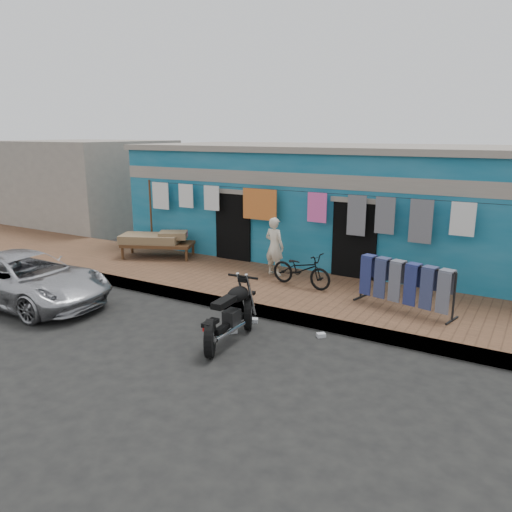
% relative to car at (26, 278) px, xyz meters
% --- Properties ---
extents(ground, '(80.00, 80.00, 0.00)m').
position_rel_car_xyz_m(ground, '(4.52, 0.38, -0.58)').
color(ground, black).
rests_on(ground, ground).
extents(sidewalk, '(28.00, 3.00, 0.25)m').
position_rel_car_xyz_m(sidewalk, '(4.52, 3.38, -0.46)').
color(sidewalk, brown).
rests_on(sidewalk, ground).
extents(curb, '(28.00, 0.10, 0.25)m').
position_rel_car_xyz_m(curb, '(4.52, 1.93, -0.46)').
color(curb, gray).
rests_on(curb, ground).
extents(building, '(12.20, 5.20, 3.36)m').
position_rel_car_xyz_m(building, '(4.52, 7.37, 1.10)').
color(building, '#0D5E82').
rests_on(building, ground).
extents(neighbor_left, '(6.00, 5.00, 3.40)m').
position_rel_car_xyz_m(neighbor_left, '(-6.48, 7.38, 1.12)').
color(neighbor_left, '#9E9384').
rests_on(neighbor_left, ground).
extents(clothesline, '(10.06, 0.06, 2.10)m').
position_rel_car_xyz_m(clothesline, '(4.30, 4.63, 1.23)').
color(clothesline, brown).
rests_on(clothesline, sidewalk).
extents(car, '(4.22, 2.07, 1.17)m').
position_rel_car_xyz_m(car, '(0.00, 0.00, 0.00)').
color(car, '#B7B7BC').
rests_on(car, ground).
extents(seated_person, '(0.57, 0.43, 1.46)m').
position_rel_car_xyz_m(seated_person, '(4.06, 4.05, 0.39)').
color(seated_person, beige).
rests_on(seated_person, sidewalk).
extents(bicycle, '(1.57, 0.71, 0.98)m').
position_rel_car_xyz_m(bicycle, '(5.04, 3.54, 0.16)').
color(bicycle, black).
rests_on(bicycle, sidewalk).
extents(motorcycle, '(0.83, 1.82, 1.13)m').
position_rel_car_xyz_m(motorcycle, '(5.06, 0.55, -0.02)').
color(motorcycle, black).
rests_on(motorcycle, ground).
extents(charpoy, '(2.81, 2.52, 0.70)m').
position_rel_car_xyz_m(charpoy, '(0.32, 3.99, 0.02)').
color(charpoy, brown).
rests_on(charpoy, sidewalk).
extents(jeans_rack, '(2.28, 1.34, 1.01)m').
position_rel_car_xyz_m(jeans_rack, '(7.49, 3.20, 0.17)').
color(jeans_rack, black).
rests_on(jeans_rack, sidewalk).
extents(litter_a, '(0.22, 0.20, 0.08)m').
position_rel_car_xyz_m(litter_a, '(4.94, 1.58, -0.54)').
color(litter_a, silver).
rests_on(litter_a, ground).
extents(litter_b, '(0.19, 0.19, 0.08)m').
position_rel_car_xyz_m(litter_b, '(6.40, 1.58, -0.55)').
color(litter_b, silver).
rests_on(litter_b, ground).
extents(litter_c, '(0.22, 0.22, 0.07)m').
position_rel_car_xyz_m(litter_c, '(4.86, 0.90, -0.55)').
color(litter_c, silver).
rests_on(litter_c, ground).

